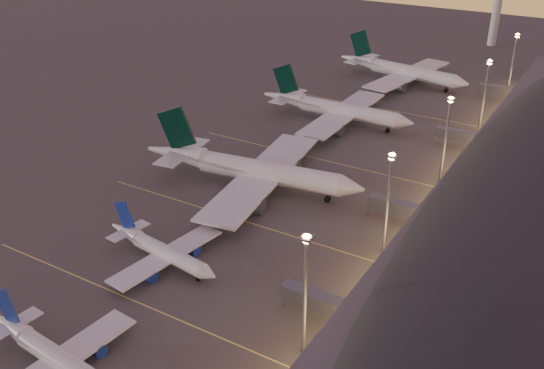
{
  "coord_description": "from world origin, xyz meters",
  "views": [
    {
      "loc": [
        76.3,
        -78.32,
        79.79
      ],
      "look_at": [
        2.0,
        45.0,
        7.0
      ],
      "focal_mm": 40.0,
      "sensor_mm": 36.0,
      "label": 1
    }
  ],
  "objects": [
    {
      "name": "radar_tower",
      "position": [
        10.0,
        260.0,
        21.87
      ],
      "size": [
        9.0,
        9.0,
        32.5
      ],
      "color": "silver",
      "rests_on": "ground"
    },
    {
      "name": "lane_markings",
      "position": [
        0.0,
        40.0,
        0.01
      ],
      "size": [
        90.0,
        180.36,
        0.0
      ],
      "color": "#D8C659",
      "rests_on": "ground"
    },
    {
      "name": "terminal_building",
      "position": [
        61.84,
        72.47,
        8.78
      ],
      "size": [
        56.35,
        255.0,
        17.46
      ],
      "color": "#4A4B4F",
      "rests_on": "ground"
    },
    {
      "name": "airliner_wide_mid",
      "position": [
        -11.86,
        112.55,
        4.91
      ],
      "size": [
        59.38,
        53.84,
        19.06
      ],
      "rotation": [
        0.0,
        0.0,
        0.01
      ],
      "color": "silver",
      "rests_on": "ground"
    },
    {
      "name": "light_masts",
      "position": [
        36.0,
        65.0,
        17.55
      ],
      "size": [
        2.2,
        217.2,
        25.9
      ],
      "color": "slate",
      "rests_on": "ground"
    },
    {
      "name": "airliner_narrow_south",
      "position": [
        -0.79,
        -27.32,
        3.26
      ],
      "size": [
        35.35,
        31.66,
        12.62
      ],
      "rotation": [
        0.0,
        0.0,
        -0.08
      ],
      "color": "silver",
      "rests_on": "ground"
    },
    {
      "name": "airliner_wide_near",
      "position": [
        -9.65,
        52.3,
        5.57
      ],
      "size": [
        67.54,
        62.12,
        21.63
      ],
      "rotation": [
        0.0,
        0.0,
        0.14
      ],
      "color": "silver",
      "rests_on": "ground"
    },
    {
      "name": "airliner_narrow_north",
      "position": [
        -6.48,
        9.3,
        3.18
      ],
      "size": [
        34.5,
        31.05,
        12.32
      ],
      "rotation": [
        0.0,
        0.0,
        -0.13
      ],
      "color": "silver",
      "rests_on": "ground"
    },
    {
      "name": "airliner_wide_far",
      "position": [
        -8.3,
        171.48,
        5.14
      ],
      "size": [
        62.29,
        57.44,
        19.98
      ],
      "rotation": [
        0.0,
        0.0,
        -0.17
      ],
      "color": "silver",
      "rests_on": "ground"
    },
    {
      "name": "ground",
      "position": [
        0.0,
        0.0,
        0.0
      ],
      "size": [
        700.0,
        700.0,
        0.0
      ],
      "primitive_type": "plane",
      "color": "#44423F"
    }
  ]
}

